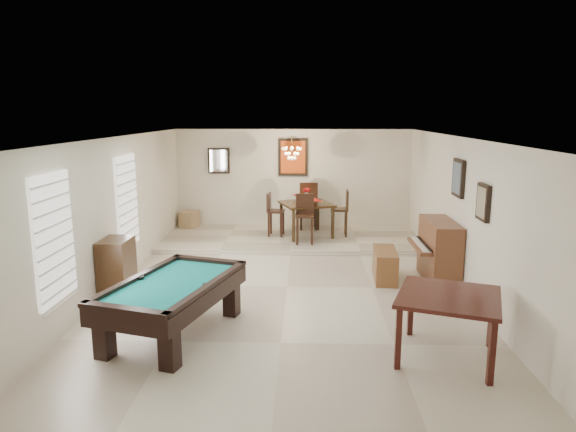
# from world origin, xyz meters

# --- Properties ---
(ground_plane) EXTENTS (6.00, 9.00, 0.02)m
(ground_plane) POSITION_xyz_m (0.00, 0.00, -0.01)
(ground_plane) COLOR beige
(wall_back) EXTENTS (6.00, 0.04, 2.60)m
(wall_back) POSITION_xyz_m (0.00, 4.50, 1.30)
(wall_back) COLOR silver
(wall_back) RESTS_ON ground_plane
(wall_front) EXTENTS (6.00, 0.04, 2.60)m
(wall_front) POSITION_xyz_m (0.00, -4.50, 1.30)
(wall_front) COLOR silver
(wall_front) RESTS_ON ground_plane
(wall_left) EXTENTS (0.04, 9.00, 2.60)m
(wall_left) POSITION_xyz_m (-3.00, 0.00, 1.30)
(wall_left) COLOR silver
(wall_left) RESTS_ON ground_plane
(wall_right) EXTENTS (0.04, 9.00, 2.60)m
(wall_right) POSITION_xyz_m (3.00, 0.00, 1.30)
(wall_right) COLOR silver
(wall_right) RESTS_ON ground_plane
(ceiling) EXTENTS (6.00, 9.00, 0.04)m
(ceiling) POSITION_xyz_m (0.00, 0.00, 2.60)
(ceiling) COLOR white
(ceiling) RESTS_ON wall_back
(dining_step) EXTENTS (6.00, 2.50, 0.12)m
(dining_step) POSITION_xyz_m (0.00, 3.25, 0.06)
(dining_step) COLOR beige
(dining_step) RESTS_ON ground_plane
(window_left_front) EXTENTS (0.06, 1.00, 1.70)m
(window_left_front) POSITION_xyz_m (-2.97, -2.20, 1.40)
(window_left_front) COLOR white
(window_left_front) RESTS_ON wall_left
(window_left_rear) EXTENTS (0.06, 1.00, 1.70)m
(window_left_rear) POSITION_xyz_m (-2.97, 0.60, 1.40)
(window_left_rear) COLOR white
(window_left_rear) RESTS_ON wall_left
(pool_table) EXTENTS (1.79, 2.48, 0.74)m
(pool_table) POSITION_xyz_m (-1.48, -2.02, 0.37)
(pool_table) COLOR black
(pool_table) RESTS_ON ground_plane
(square_table) EXTENTS (1.51, 1.51, 0.82)m
(square_table) POSITION_xyz_m (2.08, -2.58, 0.41)
(square_table) COLOR black
(square_table) RESTS_ON ground_plane
(upright_piano) EXTENTS (0.75, 1.34, 1.11)m
(upright_piano) POSITION_xyz_m (2.61, 0.42, 0.56)
(upright_piano) COLOR brown
(upright_piano) RESTS_ON ground_plane
(piano_bench) EXTENTS (0.45, 1.02, 0.55)m
(piano_bench) POSITION_xyz_m (1.78, 0.47, 0.28)
(piano_bench) COLOR brown
(piano_bench) RESTS_ON ground_plane
(apothecary_chest) EXTENTS (0.45, 0.67, 1.00)m
(apothecary_chest) POSITION_xyz_m (-2.76, -0.66, 0.50)
(apothecary_chest) COLOR black
(apothecary_chest) RESTS_ON ground_plane
(dining_table) EXTENTS (1.41, 1.41, 0.91)m
(dining_table) POSITION_xyz_m (0.35, 3.36, 0.58)
(dining_table) COLOR black
(dining_table) RESTS_ON dining_step
(flower_vase) EXTENTS (0.17, 0.17, 0.25)m
(flower_vase) POSITION_xyz_m (0.35, 3.36, 1.16)
(flower_vase) COLOR #A30E0E
(flower_vase) RESTS_ON dining_table
(dining_chair_south) EXTENTS (0.41, 0.41, 1.10)m
(dining_chair_south) POSITION_xyz_m (0.31, 2.62, 0.67)
(dining_chair_south) COLOR black
(dining_chair_south) RESTS_ON dining_step
(dining_chair_north) EXTENTS (0.46, 0.46, 1.20)m
(dining_chair_north) POSITION_xyz_m (0.39, 4.09, 0.72)
(dining_chair_north) COLOR black
(dining_chair_north) RESTS_ON dining_step
(dining_chair_west) EXTENTS (0.42, 0.42, 1.02)m
(dining_chair_west) POSITION_xyz_m (-0.38, 3.34, 0.63)
(dining_chair_west) COLOR black
(dining_chair_west) RESTS_ON dining_step
(dining_chair_east) EXTENTS (0.42, 0.42, 1.10)m
(dining_chair_east) POSITION_xyz_m (1.13, 3.39, 0.67)
(dining_chair_east) COLOR black
(dining_chair_east) RESTS_ON dining_step
(corner_bench) EXTENTS (0.49, 0.55, 0.42)m
(corner_bench) POSITION_xyz_m (-2.65, 4.19, 0.33)
(corner_bench) COLOR #9E7F56
(corner_bench) RESTS_ON dining_step
(chandelier) EXTENTS (0.44, 0.44, 0.60)m
(chandelier) POSITION_xyz_m (0.00, 3.20, 2.20)
(chandelier) COLOR #FFE5B2
(chandelier) RESTS_ON ceiling
(back_painting) EXTENTS (0.75, 0.06, 0.95)m
(back_painting) POSITION_xyz_m (0.00, 4.46, 1.90)
(back_painting) COLOR #D84C14
(back_painting) RESTS_ON wall_back
(back_mirror) EXTENTS (0.55, 0.06, 0.65)m
(back_mirror) POSITION_xyz_m (-1.90, 4.46, 1.80)
(back_mirror) COLOR white
(back_mirror) RESTS_ON wall_back
(right_picture_upper) EXTENTS (0.06, 0.55, 0.65)m
(right_picture_upper) POSITION_xyz_m (2.96, 0.30, 1.90)
(right_picture_upper) COLOR slate
(right_picture_upper) RESTS_ON wall_right
(right_picture_lower) EXTENTS (0.06, 0.45, 0.55)m
(right_picture_lower) POSITION_xyz_m (2.96, -1.00, 1.70)
(right_picture_lower) COLOR gray
(right_picture_lower) RESTS_ON wall_right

